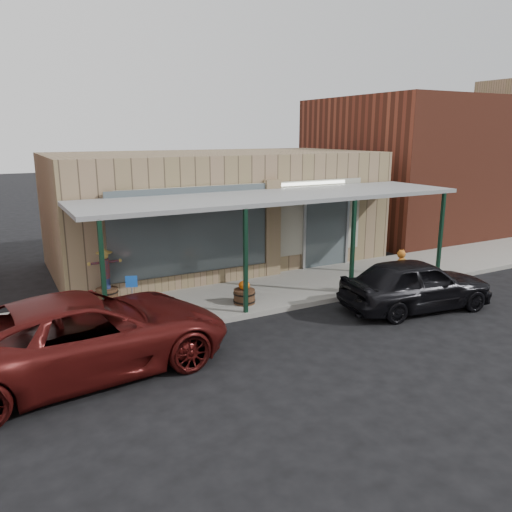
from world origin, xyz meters
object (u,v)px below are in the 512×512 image
barrel_scarecrow (106,284)px  barrel_pumpkin (244,295)px  parked_sedan (416,284)px  handicap_sign (132,295)px  car_maroon (87,334)px

barrel_scarecrow → barrel_pumpkin: (3.44, -1.97, -0.28)m
barrel_scarecrow → parked_sedan: barrel_scarecrow is taller
barrel_scarecrow → parked_sedan: (7.69, -4.34, 0.06)m
handicap_sign → barrel_pumpkin: bearing=26.3°
barrel_scarecrow → car_maroon: barrel_scarecrow is taller
barrel_scarecrow → handicap_sign: 2.43m
barrel_pumpkin → handicap_sign: (-3.30, -0.43, 0.63)m
barrel_pumpkin → parked_sedan: (4.26, -2.37, 0.34)m
handicap_sign → parked_sedan: (7.55, -1.94, -0.29)m
barrel_pumpkin → parked_sedan: 4.88m
barrel_scarecrow → barrel_pumpkin: size_ratio=2.07×
barrel_scarecrow → car_maroon: 4.09m
barrel_scarecrow → car_maroon: size_ratio=0.26×
car_maroon → barrel_scarecrow: bearing=-23.3°
car_maroon → parked_sedan: bearing=-98.8°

